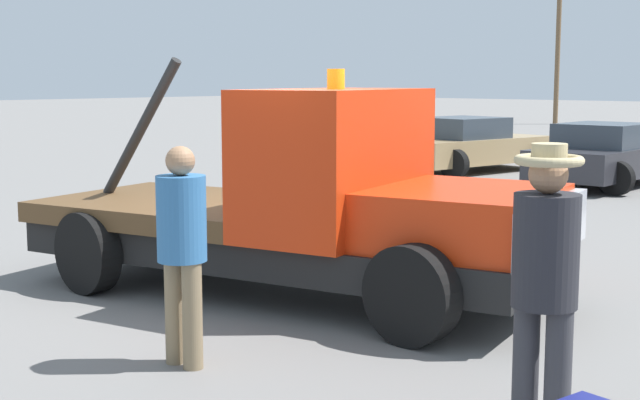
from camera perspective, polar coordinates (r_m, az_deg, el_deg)
name	(u,v)px	position (r m, az deg, el deg)	size (l,w,h in m)	color
ground_plane	(285,293)	(9.59, -2.25, -5.96)	(160.00, 160.00, 0.00)	slate
tow_truck	(313,209)	(9.23, -0.43, -0.60)	(6.01, 3.21, 2.51)	black
person_near_truck	(545,270)	(5.64, 14.21, -4.36)	(0.42, 0.42, 1.89)	#38383D
person_at_hood	(182,240)	(7.08, -8.83, -2.57)	(0.39, 0.39, 1.76)	#847051
parked_car_tan	(467,145)	(22.11, 9.39, 3.47)	(2.88, 4.52, 1.34)	tan
parked_car_charcoal	(606,156)	(19.89, 17.83, 2.72)	(2.38, 4.24, 1.34)	#2D2D33
utility_pole	(559,27)	(46.18, 15.02, 10.66)	(2.20, 0.24, 9.06)	brown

